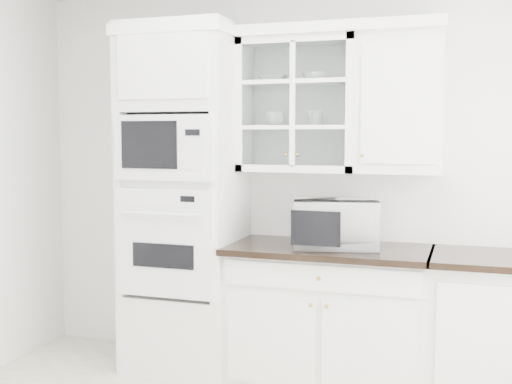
% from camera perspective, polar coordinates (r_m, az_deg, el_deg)
% --- Properties ---
extents(room_shell, '(4.00, 3.50, 2.70)m').
position_cam_1_polar(room_shell, '(3.30, -1.75, 7.35)').
color(room_shell, white).
rests_on(room_shell, ground).
extents(oven_column, '(0.76, 0.68, 2.40)m').
position_cam_1_polar(oven_column, '(4.52, -6.37, -0.64)').
color(oven_column, white).
rests_on(oven_column, ground).
extents(base_cabinet_run, '(1.32, 0.67, 0.92)m').
position_cam_1_polar(base_cabinet_run, '(4.37, 6.50, -10.71)').
color(base_cabinet_run, white).
rests_on(base_cabinet_run, ground).
extents(extra_base_cabinet, '(0.72, 0.67, 0.92)m').
position_cam_1_polar(extra_base_cabinet, '(4.29, 19.97, -11.29)').
color(extra_base_cabinet, white).
rests_on(extra_base_cabinet, ground).
extents(upper_cabinet_glass, '(0.80, 0.33, 0.90)m').
position_cam_1_polar(upper_cabinet_glass, '(4.40, 3.84, 7.70)').
color(upper_cabinet_glass, white).
rests_on(upper_cabinet_glass, room_shell).
extents(upper_cabinet_solid, '(0.55, 0.33, 0.90)m').
position_cam_1_polar(upper_cabinet_solid, '(4.28, 12.70, 7.66)').
color(upper_cabinet_solid, white).
rests_on(upper_cabinet_solid, room_shell).
extents(crown_molding, '(2.14, 0.38, 0.07)m').
position_cam_1_polar(crown_molding, '(4.45, 2.44, 13.96)').
color(crown_molding, white).
rests_on(crown_molding, room_shell).
extents(countertop_microwave, '(0.62, 0.55, 0.31)m').
position_cam_1_polar(countertop_microwave, '(4.21, 7.11, -2.77)').
color(countertop_microwave, white).
rests_on(countertop_microwave, base_cabinet_run).
extents(bowl_a, '(0.22, 0.22, 0.05)m').
position_cam_1_polar(bowl_a, '(4.48, 1.49, 10.03)').
color(bowl_a, white).
rests_on(bowl_a, upper_cabinet_glass).
extents(bowl_b, '(0.21, 0.21, 0.05)m').
position_cam_1_polar(bowl_b, '(4.38, 5.32, 10.16)').
color(bowl_b, white).
rests_on(bowl_b, upper_cabinet_glass).
extents(cup_a, '(0.14, 0.14, 0.10)m').
position_cam_1_polar(cup_a, '(4.44, 1.75, 6.51)').
color(cup_a, white).
rests_on(cup_a, upper_cabinet_glass).
extents(cup_b, '(0.11, 0.11, 0.10)m').
position_cam_1_polar(cup_b, '(4.38, 5.29, 6.53)').
color(cup_b, white).
rests_on(cup_b, upper_cabinet_glass).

